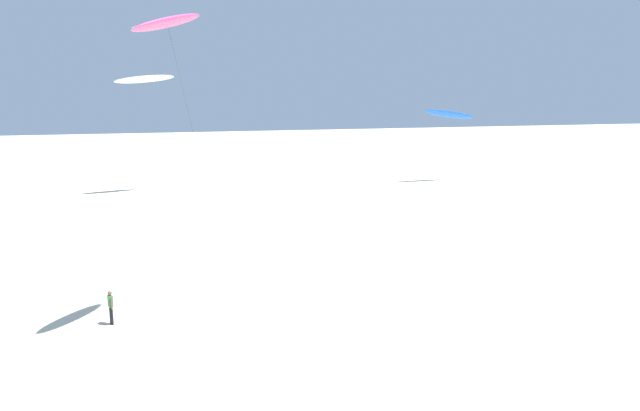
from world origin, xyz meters
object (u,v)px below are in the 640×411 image
(flying_kite_3, at_px, (450,114))
(person_near_left, at_px, (111,306))
(flying_kite_2, at_px, (167,23))
(flying_kite_0, at_px, (145,79))

(flying_kite_3, bearing_deg, person_near_left, -135.08)
(flying_kite_2, bearing_deg, person_near_left, 166.54)
(flying_kite_2, bearing_deg, flying_kite_0, 93.30)
(flying_kite_2, relative_size, person_near_left, 8.79)
(person_near_left, bearing_deg, flying_kite_0, 88.21)
(flying_kite_0, distance_m, flying_kite_2, 38.34)
(flying_kite_2, xyz_separation_m, person_near_left, (-3.37, 0.81, -13.38))
(flying_kite_0, height_order, flying_kite_3, flying_kite_0)
(flying_kite_0, relative_size, flying_kite_2, 0.86)
(flying_kite_0, relative_size, person_near_left, 7.57)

